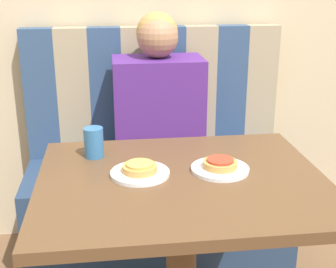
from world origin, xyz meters
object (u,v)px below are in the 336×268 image
Objects in this scene: plate_left at (140,173)px; plate_right at (220,169)px; pizza_left at (140,168)px; pizza_right at (220,163)px; drinking_cup at (94,142)px; person at (158,101)px.

plate_left is 1.00× the size of plate_right.
pizza_right is (0.26, 0.00, 0.00)m from pizza_left.
drinking_cup is (-0.40, 0.17, 0.03)m from pizza_right.
pizza_right is at bearing 0.00° from plate_left.
person reaches higher than plate_right.
person is at bearing 101.15° from pizza_right.
plate_right is at bearing -0.00° from pizza_left.
drinking_cup is (-0.27, -0.48, -0.01)m from person.
person is at bearing 101.15° from plate_right.
person is at bearing 78.85° from pizza_left.
pizza_left is (-0.26, 0.00, 0.02)m from plate_right.
person is 0.66m from pizza_right.
person is 0.67m from plate_right.
pizza_right is 0.44m from drinking_cup.
plate_left and plate_right have the same top height.
pizza_left and pizza_right have the same top height.
drinking_cup reaches higher than pizza_left.
plate_right is (0.13, -0.65, -0.06)m from person.
plate_right is 0.44m from drinking_cup.
pizza_right is (0.00, 0.00, 0.02)m from plate_right.
plate_left is 1.70× the size of pizza_right.
plate_right is 0.26m from pizza_left.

